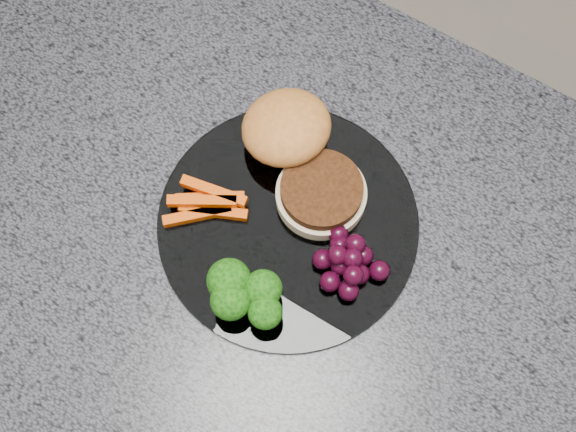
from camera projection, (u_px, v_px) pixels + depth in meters
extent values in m
plane|color=gray|center=(283.00, 380.00, 1.64)|extent=(4.00, 4.00, 0.00)
cube|color=#53341C|center=(282.00, 338.00, 1.23)|extent=(1.20, 0.60, 0.86)
cube|color=#43444C|center=(279.00, 249.00, 0.81)|extent=(1.20, 0.60, 0.04)
cylinder|color=white|center=(288.00, 224.00, 0.80)|extent=(0.26, 0.26, 0.01)
cylinder|color=#CCB78F|center=(321.00, 195.00, 0.79)|extent=(0.11, 0.11, 0.02)
cylinder|color=#47210D|center=(322.00, 190.00, 0.78)|extent=(0.10, 0.10, 0.01)
ellipsoid|color=#BA6A2E|center=(286.00, 131.00, 0.80)|extent=(0.11, 0.11, 0.05)
cube|color=#CB4403|center=(210.00, 198.00, 0.80)|extent=(0.06, 0.05, 0.01)
cube|color=#CB4403|center=(213.00, 211.00, 0.79)|extent=(0.07, 0.04, 0.01)
cube|color=#CB4403|center=(197.00, 215.00, 0.79)|extent=(0.06, 0.05, 0.01)
cube|color=#CB4403|center=(214.00, 191.00, 0.79)|extent=(0.07, 0.02, 0.01)
cube|color=#CB4403|center=(202.00, 201.00, 0.79)|extent=(0.06, 0.04, 0.01)
cylinder|color=#5A9235|center=(231.00, 287.00, 0.76)|extent=(0.01, 0.01, 0.02)
ellipsoid|color=#0B3807|center=(229.00, 280.00, 0.74)|extent=(0.04, 0.04, 0.04)
cylinder|color=#5A9235|center=(264.00, 294.00, 0.76)|extent=(0.01, 0.01, 0.02)
ellipsoid|color=#0B3807|center=(263.00, 289.00, 0.74)|extent=(0.04, 0.04, 0.03)
cylinder|color=#5A9235|center=(232.00, 306.00, 0.76)|extent=(0.01, 0.01, 0.02)
ellipsoid|color=#0B3807|center=(231.00, 300.00, 0.74)|extent=(0.04, 0.04, 0.03)
cylinder|color=#5A9235|center=(266.00, 317.00, 0.75)|extent=(0.01, 0.01, 0.02)
ellipsoid|color=#0B3807|center=(265.00, 312.00, 0.73)|extent=(0.03, 0.03, 0.03)
sphere|color=black|center=(341.00, 265.00, 0.77)|extent=(0.02, 0.02, 0.02)
sphere|color=black|center=(359.00, 274.00, 0.76)|extent=(0.02, 0.02, 0.02)
sphere|color=black|center=(363.00, 255.00, 0.77)|extent=(0.02, 0.02, 0.02)
sphere|color=black|center=(340.00, 246.00, 0.77)|extent=(0.02, 0.02, 0.02)
sphere|color=black|center=(323.00, 259.00, 0.77)|extent=(0.02, 0.02, 0.02)
sphere|color=black|center=(330.00, 282.00, 0.76)|extent=(0.02, 0.02, 0.02)
sphere|color=black|center=(349.00, 291.00, 0.76)|extent=(0.02, 0.02, 0.02)
sphere|color=black|center=(380.00, 271.00, 0.77)|extent=(0.02, 0.02, 0.02)
sphere|color=black|center=(338.00, 234.00, 0.78)|extent=(0.02, 0.02, 0.02)
sphere|color=black|center=(353.00, 258.00, 0.75)|extent=(0.02, 0.02, 0.02)
sphere|color=black|center=(338.00, 255.00, 0.76)|extent=(0.02, 0.02, 0.02)
sphere|color=black|center=(353.00, 275.00, 0.75)|extent=(0.02, 0.02, 0.02)
sphere|color=black|center=(356.00, 244.00, 0.76)|extent=(0.02, 0.02, 0.02)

